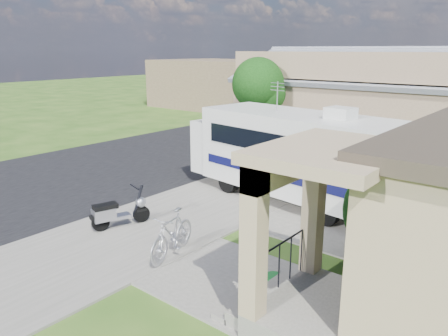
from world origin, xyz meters
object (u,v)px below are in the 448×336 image
Objects in this scene: pickup_truck at (270,124)px; van at (322,108)px; garden_hose at (274,281)px; bicycle at (172,236)px; scooter at (117,212)px; shrub at (396,207)px; motorhome at (291,152)px.

van reaches higher than pickup_truck.
bicycle is at bearing -169.12° from garden_hose.
garden_hose is at bearing 20.43° from scooter.
pickup_truck is at bearing -91.49° from van.
shrub reaches higher than pickup_truck.
scooter is at bearing -158.81° from shrub.
scooter is (-6.74, -2.61, -0.99)m from shrub.
pickup_truck reaches higher than garden_hose.
motorhome is 5.83m from garden_hose.
motorhome reaches higher than pickup_truck.
garden_hose is at bearing -3.65° from bicycle.
bicycle is at bearing -77.49° from van.
scooter is at bearing 159.84° from bicycle.
shrub is at bearing -24.03° from motorhome.
shrub is 0.47× the size of van.
shrub reaches higher than van.
motorhome is at bearing -71.93° from van.
scooter is 4.21× the size of garden_hose.
van is at bearing 119.66° from scooter.
pickup_truck is (-6.50, 14.08, 0.21)m from bicycle.
van is at bearing 121.22° from shrub.
pickup_truck is at bearing 134.55° from motorhome.
shrub is at bearing -64.38° from van.
bicycle is at bearing 11.90° from scooter.
van is 23.13m from garden_hose.
pickup_truck is at bearing 100.25° from bicycle.
motorhome reaches higher than van.
garden_hose is (-1.68, -2.36, -1.40)m from shrub.
shrub is 15.58m from pickup_truck.
van is (-7.03, 16.04, -0.75)m from motorhome.
garden_hose is at bearing 129.11° from pickup_truck.
scooter is 2.47m from bicycle.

